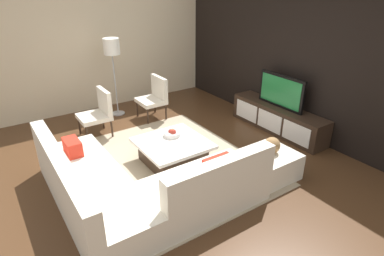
# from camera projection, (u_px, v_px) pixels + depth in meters

# --- Properties ---
(ground_plane) EXTENTS (14.00, 14.00, 0.00)m
(ground_plane) POSITION_uv_depth(u_px,v_px,m) (171.00, 167.00, 5.11)
(ground_plane) COLOR #4C301C
(feature_wall_back) EXTENTS (6.40, 0.12, 2.80)m
(feature_wall_back) POSITION_uv_depth(u_px,v_px,m) (296.00, 57.00, 5.89)
(feature_wall_back) COLOR black
(feature_wall_back) RESTS_ON ground
(side_wall_left) EXTENTS (0.12, 5.20, 2.80)m
(side_wall_left) POSITION_uv_depth(u_px,v_px,m) (102.00, 44.00, 7.02)
(side_wall_left) COLOR beige
(side_wall_left) RESTS_ON ground
(area_rug) EXTENTS (3.16, 2.59, 0.01)m
(area_rug) POSITION_uv_depth(u_px,v_px,m) (168.00, 164.00, 5.19)
(area_rug) COLOR tan
(area_rug) RESTS_ON ground
(media_console) EXTENTS (2.04, 0.46, 0.50)m
(media_console) POSITION_uv_depth(u_px,v_px,m) (278.00, 119.00, 6.22)
(media_console) COLOR #332319
(media_console) RESTS_ON ground
(television) EXTENTS (1.03, 0.06, 0.61)m
(television) POSITION_uv_depth(u_px,v_px,m) (281.00, 91.00, 5.99)
(television) COLOR black
(television) RESTS_ON media_console
(sectional_couch) EXTENTS (2.49, 2.41, 0.82)m
(sectional_couch) POSITION_uv_depth(u_px,v_px,m) (134.00, 187.00, 4.15)
(sectional_couch) COLOR silver
(sectional_couch) RESTS_ON ground
(coffee_table) EXTENTS (1.03, 1.03, 0.38)m
(coffee_table) POSITION_uv_depth(u_px,v_px,m) (173.00, 152.00, 5.15)
(coffee_table) COLOR #332319
(coffee_table) RESTS_ON ground
(accent_chair_near) EXTENTS (0.54, 0.54, 0.87)m
(accent_chair_near) POSITION_uv_depth(u_px,v_px,m) (99.00, 111.00, 5.97)
(accent_chair_near) COLOR #332319
(accent_chair_near) RESTS_ON ground
(floor_lamp) EXTENTS (0.32, 0.32, 1.62)m
(floor_lamp) POSITION_uv_depth(u_px,v_px,m) (112.00, 51.00, 6.51)
(floor_lamp) COLOR #A5A5AA
(floor_lamp) RESTS_ON ground
(ottoman) EXTENTS (0.70, 0.70, 0.40)m
(ottoman) POSITION_uv_depth(u_px,v_px,m) (270.00, 164.00, 4.81)
(ottoman) COLOR silver
(ottoman) RESTS_ON ground
(fruit_bowl) EXTENTS (0.28, 0.28, 0.13)m
(fruit_bowl) POSITION_uv_depth(u_px,v_px,m) (172.00, 133.00, 5.24)
(fruit_bowl) COLOR silver
(fruit_bowl) RESTS_ON coffee_table
(accent_chair_far) EXTENTS (0.57, 0.50, 0.87)m
(accent_chair_far) POSITION_uv_depth(u_px,v_px,m) (155.00, 95.00, 6.73)
(accent_chair_far) COLOR #332319
(accent_chair_far) RESTS_ON ground
(decorative_ball) EXTENTS (0.24, 0.24, 0.24)m
(decorative_ball) POSITION_uv_depth(u_px,v_px,m) (272.00, 145.00, 4.68)
(decorative_ball) COLOR #997247
(decorative_ball) RESTS_ON ottoman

